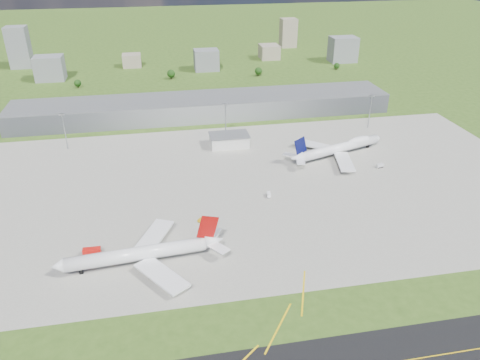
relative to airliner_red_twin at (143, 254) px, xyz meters
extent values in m
plane|color=#355319|center=(49.03, 173.54, -5.48)|extent=(1400.00, 1400.00, 0.00)
cube|color=gray|center=(59.03, 63.54, -5.44)|extent=(360.00, 190.00, 0.08)
cube|color=gray|center=(49.03, 188.54, 2.02)|extent=(300.00, 42.00, 15.00)
cube|color=silver|center=(59.03, 123.54, -1.48)|extent=(26.00, 16.00, 8.00)
cylinder|color=gray|center=(-50.97, 138.54, 7.02)|extent=(0.70, 0.70, 25.00)
cube|color=gray|center=(-50.97, 138.54, 19.82)|extent=(3.50, 2.00, 1.20)
cylinder|color=gray|center=(59.03, 138.54, 7.02)|extent=(0.70, 0.70, 25.00)
cube|color=gray|center=(59.03, 138.54, 19.82)|extent=(3.50, 2.00, 1.20)
cylinder|color=gray|center=(169.03, 138.54, 7.02)|extent=(0.70, 0.70, 25.00)
cube|color=gray|center=(169.03, 138.54, 19.82)|extent=(3.50, 2.00, 1.20)
cylinder|color=white|center=(-2.85, -0.23, 0.31)|extent=(61.39, 11.25, 6.32)
cone|color=white|center=(-35.91, -2.92, 0.31)|extent=(5.76, 6.72, 6.32)
cone|color=white|center=(31.79, 2.59, 1.15)|extent=(8.91, 6.98, 6.32)
cube|color=maroon|center=(-4.95, -0.40, -1.65)|extent=(50.13, 6.65, 1.37)
cube|color=white|center=(7.29, -14.47, -1.58)|extent=(23.37, 27.91, 0.95)
cube|color=white|center=(4.86, 15.46, -1.58)|extent=(20.29, 28.80, 0.95)
cube|color=#970908|center=(29.17, 2.37, 8.74)|extent=(10.50, 1.38, 12.73)
cylinder|color=#38383D|center=(4.41, -10.73, -3.59)|extent=(6.05, 3.83, 3.37)
cylinder|color=#38383D|center=(2.62, 11.31, -3.59)|extent=(6.05, 3.83, 3.37)
cube|color=black|center=(3.83, -4.44, -4.16)|extent=(1.78, 1.40, 2.63)
cube|color=black|center=(3.07, 5.00, -4.16)|extent=(1.78, 1.40, 2.63)
cube|color=black|center=(-26.99, -2.20, -4.16)|extent=(1.78, 1.40, 2.63)
cylinder|color=white|center=(128.65, 94.26, 0.04)|extent=(61.01, 25.80, 6.23)
cone|color=white|center=(160.55, 105.01, 0.04)|extent=(6.75, 7.51, 6.23)
cone|color=white|center=(95.33, 83.03, 0.85)|extent=(9.61, 8.47, 6.23)
cube|color=navy|center=(130.56, 94.90, -1.89)|extent=(49.22, 18.74, 1.31)
ellipsoid|color=white|center=(144.00, 99.43, 1.91)|extent=(20.88, 12.27, 5.61)
cube|color=white|center=(115.24, 105.83, -1.76)|extent=(27.01, 25.31, 0.90)
cube|color=white|center=(124.98, 76.93, -1.76)|extent=(14.39, 29.26, 0.90)
cube|color=#080B3F|center=(97.71, 83.83, 8.18)|extent=(9.64, 3.67, 12.14)
cylinder|color=#38383D|center=(120.82, 101.16, -3.67)|extent=(6.26, 4.81, 3.21)
cylinder|color=#38383D|center=(112.11, 108.83, -3.67)|extent=(6.26, 4.81, 3.21)
cylinder|color=#38383D|center=(126.60, 84.02, -3.67)|extent=(6.26, 4.81, 3.21)
cylinder|color=#38383D|center=(124.31, 72.65, -3.67)|extent=(6.26, 4.81, 3.21)
cube|color=black|center=(121.50, 96.62, -4.23)|extent=(1.91, 1.66, 2.51)
cube|color=black|center=(124.39, 88.05, -4.23)|extent=(1.91, 1.66, 2.51)
cube|color=black|center=(152.45, 102.28, -4.23)|extent=(1.91, 1.66, 2.51)
cube|color=red|center=(-23.51, 10.82, -3.45)|extent=(8.05, 3.17, 3.20)
cube|color=black|center=(-23.51, 10.82, -5.05)|extent=(6.86, 3.29, 0.70)
cube|color=#C38C0B|center=(28.48, 29.76, -4.42)|extent=(3.42, 3.60, 1.27)
cube|color=black|center=(28.48, 29.76, -5.05)|extent=(3.18, 3.29, 0.70)
cube|color=white|center=(69.01, 48.50, -4.04)|extent=(2.59, 4.80, 2.01)
cube|color=black|center=(69.01, 48.50, -5.05)|extent=(2.60, 4.13, 0.70)
cube|color=silver|center=(146.95, 71.86, -3.99)|extent=(5.16, 3.30, 2.12)
cube|color=black|center=(146.95, 71.86, -5.05)|extent=(4.49, 3.23, 0.70)
cube|color=slate|center=(-90.97, 323.54, 6.52)|extent=(28.00, 22.00, 24.00)
cube|color=gray|center=(-10.97, 363.54, 1.52)|extent=(20.00, 18.00, 14.00)
cube|color=slate|center=(69.03, 333.54, 5.52)|extent=(26.00, 20.00, 22.00)
cube|color=gray|center=(149.03, 373.54, 2.52)|extent=(22.00, 24.00, 16.00)
cube|color=slate|center=(229.03, 343.54, 8.52)|extent=(30.00, 22.00, 28.00)
cube|color=slate|center=(-130.97, 383.54, 16.52)|extent=(22.00, 20.00, 44.00)
cube|color=gray|center=(189.03, 433.54, 12.52)|extent=(20.00, 18.00, 36.00)
cylinder|color=#382314|center=(-60.97, 288.54, -3.98)|extent=(0.70, 0.70, 3.00)
sphere|color=black|center=(-60.97, 288.54, -0.61)|extent=(6.75, 6.75, 6.75)
cylinder|color=#382314|center=(29.03, 303.54, -3.68)|extent=(0.70, 0.70, 3.60)
sphere|color=black|center=(29.03, 303.54, 0.37)|extent=(8.10, 8.10, 8.10)
cylinder|color=#382314|center=(119.03, 298.54, -3.78)|extent=(0.70, 0.70, 3.40)
sphere|color=black|center=(119.03, 298.54, 0.04)|extent=(7.65, 7.65, 7.65)
cylinder|color=#382314|center=(209.03, 308.54, -4.08)|extent=(0.70, 0.70, 2.80)
sphere|color=black|center=(209.03, 308.54, -0.93)|extent=(6.30, 6.30, 6.30)
camera|label=1|loc=(10.96, -172.90, 124.43)|focal=35.00mm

